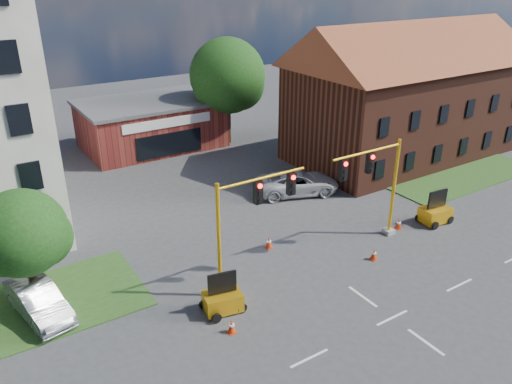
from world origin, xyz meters
The scene contains 17 objects.
ground centered at (0.00, 0.00, 0.00)m, with size 120.00×120.00×0.00m, color #3D3D3F.
grass_verge_ne centered at (18.00, 9.00, 0.04)m, with size 14.00×4.00×0.08m, color #2A501E.
lane_markings centered at (0.00, -3.00, 0.01)m, with size 60.00×36.00×0.01m, color white, non-canonical shape.
brick_shop centered at (0.00, 29.98, 2.16)m, with size 12.40×8.40×4.30m.
townhouse_row centered at (18.00, 16.00, 5.93)m, with size 21.00×11.00×11.50m.
tree_large centered at (6.85, 27.08, 6.05)m, with size 7.20×6.85×9.74m.
tree_nw_front centered at (-13.79, 10.58, 3.72)m, with size 4.42×4.21×6.00m.
signal_mast_west centered at (-4.36, 6.00, 3.92)m, with size 5.30×0.60×6.20m.
signal_mast_east centered at (4.36, 6.00, 3.92)m, with size 5.30×0.60×6.20m.
trailer_west centered at (-6.52, 4.85, 0.64)m, with size 2.01×1.54×2.06m.
trailer_east centered at (9.63, 5.46, 0.68)m, with size 2.02×1.45×2.17m.
cone_a centered at (-6.97, 3.22, 0.34)m, with size 0.40×0.40×0.70m.
cone_b centered at (-1.30, 8.60, 0.34)m, with size 0.40×0.40×0.70m.
cone_c centered at (3.00, 4.27, 0.34)m, with size 0.40×0.40×0.70m.
cone_d centered at (7.00, 6.11, 0.34)m, with size 0.40×0.40×0.70m.
pickup_white centered at (4.88, 14.01, 0.84)m, with size 2.79×6.04×1.68m, color silver.
sedan_silver_front centered at (-14.04, 9.29, 0.78)m, with size 1.66×4.75×1.57m, color #9EA1A5.
Camera 1 is at (-15.81, -12.66, 15.21)m, focal length 35.00 mm.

